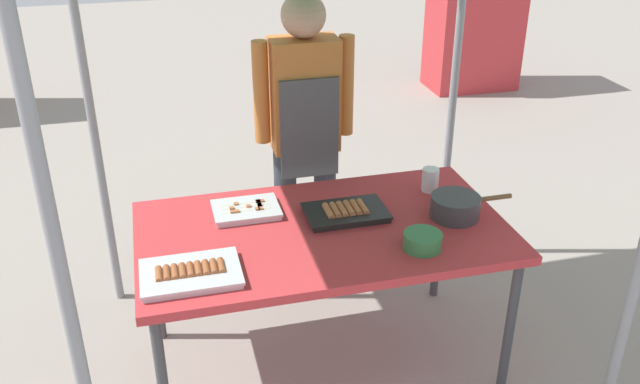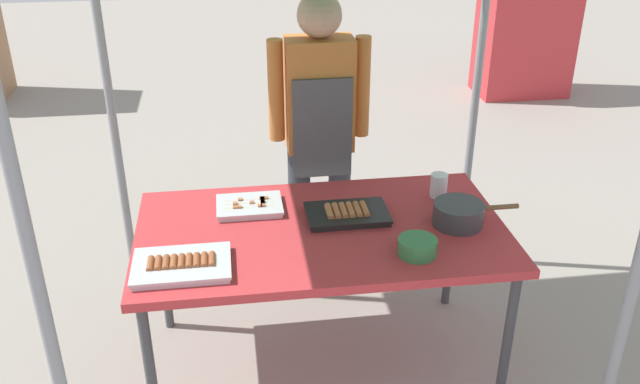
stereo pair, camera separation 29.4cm
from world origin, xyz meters
TOP-DOWN VIEW (x-y plane):
  - ground_plane at (0.00, 0.00)m, footprint 18.00×18.00m
  - stall_table at (0.00, 0.00)m, footprint 1.60×0.90m
  - tray_grilled_sausages at (0.13, 0.08)m, footprint 0.37×0.24m
  - tray_meat_skewers at (-0.30, 0.21)m, footprint 0.30×0.22m
  - tray_pork_links at (-0.59, -0.24)m, footprint 0.38×0.27m
  - cooking_wok at (0.60, -0.05)m, footprint 0.38×0.22m
  - condiment_bowl at (0.35, -0.27)m, footprint 0.16×0.16m
  - drink_cup_near_edge at (0.59, 0.22)m, footprint 0.08×0.08m
  - vendor_woman at (0.09, 0.73)m, footprint 0.52×0.23m
  - neighbor_stall_left at (2.53, 3.71)m, footprint 0.86×0.56m

SIDE VIEW (x-z plane):
  - ground_plane at x=0.00m, z-range 0.00..0.00m
  - stall_table at x=0.00m, z-range 0.32..1.07m
  - tray_meat_skewers at x=-0.30m, z-range 0.75..0.79m
  - tray_pork_links at x=-0.59m, z-range 0.75..0.79m
  - tray_grilled_sausages at x=0.13m, z-range 0.75..0.79m
  - condiment_bowl at x=0.35m, z-range 0.75..0.82m
  - cooking_wok at x=0.60m, z-range 0.75..0.85m
  - drink_cup_near_edge at x=0.59m, z-range 0.75..0.86m
  - neighbor_stall_left at x=2.53m, z-range 0.01..1.63m
  - vendor_woman at x=0.09m, z-range 0.15..1.77m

